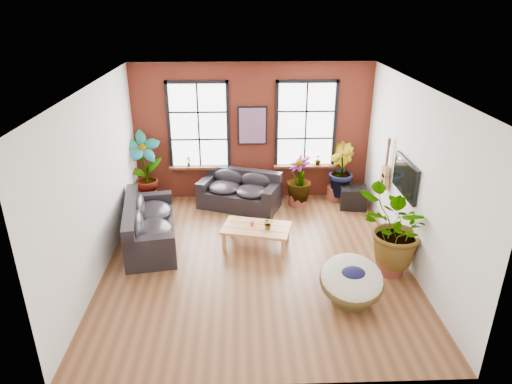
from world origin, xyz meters
TOP-DOWN VIEW (x-y plane):
  - room at (0.00, 0.15)m, footprint 6.04×6.54m
  - sofa_back at (-0.33, 2.60)m, footprint 2.19×1.62m
  - sofa_left at (-2.33, 0.77)m, footprint 1.38×2.51m
  - coffee_table at (0.01, 0.57)m, footprint 1.57×1.12m
  - papasan_chair at (1.59, -1.43)m, footprint 1.18×1.19m
  - poster at (0.00, 3.18)m, footprint 0.74×0.06m
  - tv_wall_unit at (2.93, 0.60)m, footprint 0.13×1.86m
  - media_box at (2.52, 2.42)m, footprint 0.72×0.62m
  - pot_back_left at (-2.73, 2.74)m, footprint 0.71×0.71m
  - pot_back_right at (2.20, 2.93)m, footprint 0.53×0.53m
  - pot_right_wall at (2.56, -0.52)m, footprint 0.58×0.58m
  - pot_mid at (1.14, 2.64)m, footprint 0.63×0.63m
  - floor_plant_back_left at (-2.71, 2.77)m, footprint 1.11×0.96m
  - floor_plant_back_right at (2.24, 2.90)m, footprint 0.77×0.87m
  - floor_plant_right_wall at (2.59, -0.55)m, footprint 1.85×1.83m
  - floor_plant_mid at (1.16, 2.63)m, footprint 0.85×0.85m
  - table_plant at (0.25, 0.48)m, footprint 0.24×0.21m
  - sill_plant_left at (-1.65, 3.13)m, footprint 0.17×0.17m
  - sill_plant_right at (1.70, 3.13)m, footprint 0.19×0.19m

SIDE VIEW (x-z plane):
  - pot_mid at x=1.14m, z-range 0.00..0.35m
  - pot_back_right at x=2.20m, z-range 0.00..0.36m
  - pot_right_wall at x=2.56m, z-range 0.00..0.38m
  - pot_back_left at x=-2.73m, z-range 0.00..0.40m
  - media_box at x=2.52m, z-range 0.00..0.54m
  - coffee_table at x=0.01m, z-range 0.13..0.68m
  - sofa_back at x=-0.33m, z-range -0.04..0.86m
  - sofa_left at x=-2.33m, z-range -0.04..0.90m
  - papasan_chair at x=1.59m, z-range 0.01..0.85m
  - table_plant at x=0.25m, z-range 0.46..0.70m
  - floor_plant_mid at x=1.16m, z-range 0.14..1.31m
  - floor_plant_back_right at x=2.24m, z-range 0.15..1.52m
  - floor_plant_right_wall at x=2.59m, z-range 0.16..1.72m
  - sill_plant_left at x=-1.65m, z-range 0.90..1.17m
  - sill_plant_right at x=1.70m, z-range 0.90..1.17m
  - floor_plant_back_left at x=-2.71m, z-range 0.15..1.93m
  - tv_wall_unit at x=2.93m, z-range 0.94..2.14m
  - room at x=0.00m, z-range -0.02..3.52m
  - poster at x=0.00m, z-range 1.46..2.44m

